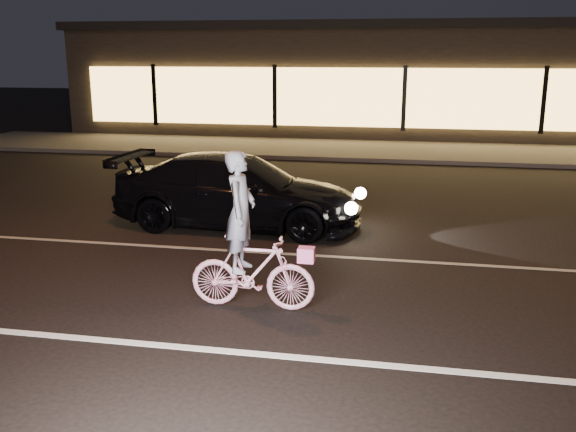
# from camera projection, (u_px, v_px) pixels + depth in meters

# --- Properties ---
(ground) EXTENTS (90.00, 90.00, 0.00)m
(ground) POSITION_uv_depth(u_px,v_px,m) (378.00, 309.00, 8.08)
(ground) COLOR black
(ground) RESTS_ON ground
(lane_stripe_near) EXTENTS (60.00, 0.12, 0.01)m
(lane_stripe_near) POSITION_uv_depth(u_px,v_px,m) (370.00, 364.00, 6.65)
(lane_stripe_near) COLOR silver
(lane_stripe_near) RESTS_ON ground
(lane_stripe_far) EXTENTS (60.00, 0.10, 0.01)m
(lane_stripe_far) POSITION_uv_depth(u_px,v_px,m) (385.00, 260.00, 9.98)
(lane_stripe_far) COLOR gray
(lane_stripe_far) RESTS_ON ground
(sidewalk) EXTENTS (30.00, 4.00, 0.12)m
(sidewalk) POSITION_uv_depth(u_px,v_px,m) (401.00, 151.00, 20.43)
(sidewalk) COLOR #383533
(sidewalk) RESTS_ON ground
(storefront) EXTENTS (25.40, 8.42, 4.20)m
(storefront) POSITION_uv_depth(u_px,v_px,m) (407.00, 77.00, 25.58)
(storefront) COLOR black
(storefront) RESTS_ON ground
(cyclist) EXTENTS (1.59, 0.55, 2.00)m
(cyclist) POSITION_uv_depth(u_px,v_px,m) (249.00, 254.00, 7.95)
(cyclist) COLOR #EB4580
(cyclist) RESTS_ON ground
(sedan) EXTENTS (4.64, 2.06, 1.32)m
(sedan) POSITION_uv_depth(u_px,v_px,m) (238.00, 191.00, 11.76)
(sedan) COLOR black
(sedan) RESTS_ON ground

